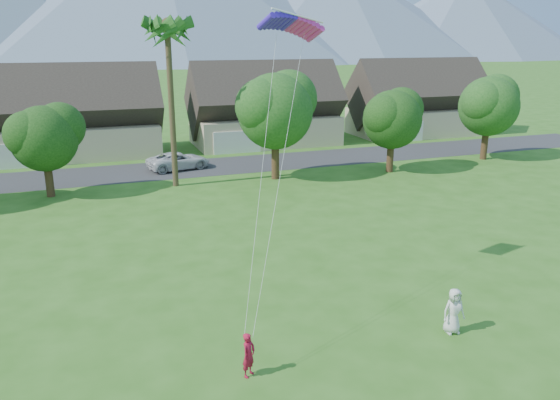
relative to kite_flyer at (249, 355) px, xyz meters
name	(u,v)px	position (x,y,z in m)	size (l,w,h in m)	color
ground	(386,400)	(3.71, -2.72, -0.79)	(500.00, 500.00, 0.00)	#2D6019
street	(189,168)	(3.71, 31.28, -0.78)	(90.00, 7.00, 0.01)	#2D2D30
kite_flyer	(249,355)	(0.00, 0.00, 0.00)	(0.57, 0.38, 1.58)	maroon
watcher	(454,311)	(8.23, 0.08, 0.12)	(0.89, 0.58, 1.83)	silver
parked_car	(179,161)	(2.86, 31.28, -0.04)	(2.49, 5.40, 1.50)	silver
houses_row	(176,116)	(4.20, 40.28, 2.65)	(72.75, 8.19, 8.86)	beige
tree_row	(185,123)	(2.56, 25.20, 4.10)	(62.27, 6.67, 8.45)	#47301C
fan_palm	(167,26)	(1.71, 25.78, 11.01)	(3.00, 3.00, 13.80)	#4C3D26
parafoil_kite	(291,23)	(3.79, 6.21, 10.77)	(2.82, 1.27, 0.50)	#3D1AC6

